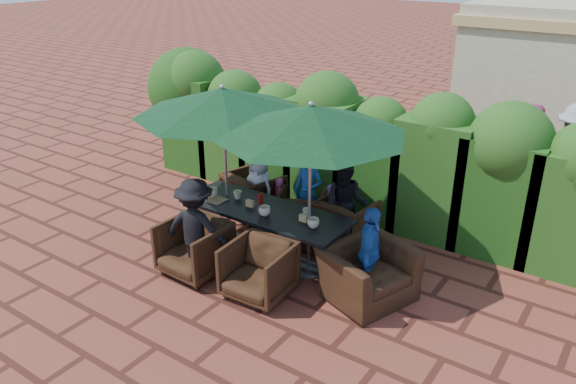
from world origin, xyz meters
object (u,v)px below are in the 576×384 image
Objects in this scene: chair_far_left at (254,192)px; chair_near_right at (258,268)px; chair_far_right at (346,219)px; dining_table at (265,214)px; chair_far_mid at (301,210)px; chair_end_right at (368,265)px; chair_near_left at (194,245)px; umbrella_right at (311,120)px; umbrella_left at (223,102)px.

chair_far_left is 1.05× the size of chair_near_right.
chair_far_right is at bearing -162.79° from chair_far_left.
chair_far_left is at bearing 134.72° from dining_table.
dining_table is 3.43× the size of chair_far_mid.
chair_end_right is (1.72, -1.04, 0.10)m from chair_far_mid.
chair_far_left is at bearing 7.48° from chair_far_right.
chair_far_right is 2.35m from chair_near_left.
chair_end_right reaches higher than chair_near_left.
chair_far_mid is at bearing 89.09° from dining_table.
umbrella_right is (0.77, -0.03, 1.54)m from dining_table.
chair_far_mid is 0.91× the size of chair_near_right.
chair_near_left is at bearing -119.03° from dining_table.
chair_near_left is (-1.30, -0.92, -1.79)m from umbrella_right.
chair_near_left is at bearing 50.25° from chair_far_mid.
chair_near_left reaches higher than chair_far_mid.
dining_table is 1.70m from umbrella_left.
umbrella_right reaches higher than dining_table.
chair_far_mid is 2.02m from chair_end_right.
chair_far_right is 1.47m from chair_end_right.
umbrella_left is at bearing 177.42° from dining_table.
umbrella_right is 2.01m from chair_near_right.
umbrella_left is 3.15× the size of chair_far_right.
dining_table is 2.35× the size of chair_end_right.
umbrella_left is 3.41× the size of chair_far_mid.
chair_far_right is at bearing 58.16° from chair_near_left.
chair_far_right is 0.74× the size of chair_end_right.
chair_near_left is at bearing -144.78° from umbrella_right.
umbrella_left reaches higher than chair_end_right.
dining_table is 2.96× the size of chair_far_left.
chair_near_left reaches higher than chair_far_right.
dining_table is at bearing 150.58° from chair_far_left.
umbrella_right reaches higher than chair_end_right.
dining_table is 1.72m from umbrella_right.
chair_near_right reaches higher than dining_table.
chair_near_left is at bearing 130.09° from chair_end_right.
chair_near_right is (1.07, 0.06, -0.02)m from chair_near_left.
chair_far_mid is 0.92× the size of chair_far_right.
umbrella_left is 2.05m from chair_near_left.
umbrella_right is 3.41× the size of chair_far_mid.
chair_near_right is at bearing 89.04° from chair_far_right.
chair_far_right is at bearing 60.34° from chair_end_right.
chair_far_right reaches higher than dining_table.
chair_far_left is 0.79× the size of chair_end_right.
umbrella_right is 2.39m from chair_near_left.
umbrella_right is (1.51, -0.06, 0.00)m from umbrella_left.
chair_near_left reaches higher than dining_table.
chair_end_right is at bearing -5.10° from umbrella_right.
chair_far_left is 1.07× the size of chair_far_right.
chair_near_right is at bearing 142.88° from chair_end_right.
chair_far_mid is 1.95m from chair_near_left.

